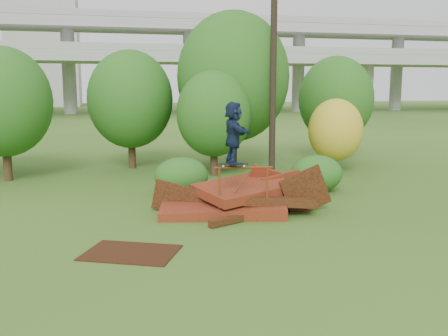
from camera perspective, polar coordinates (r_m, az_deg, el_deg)
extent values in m
plane|color=#2D5116|center=(13.22, 5.45, -8.09)|extent=(240.00, 240.00, 0.00)
cube|color=#4E170E|center=(15.83, -0.22, -4.46)|extent=(4.25, 3.10, 0.64)
cube|color=black|center=(15.90, 5.31, -3.56)|extent=(2.82, 2.06, 0.51)
cube|color=#4E170E|center=(16.11, 2.39, -2.34)|extent=(3.50, 2.94, 0.62)
cube|color=black|center=(16.05, 9.28, -2.68)|extent=(1.78, 0.16, 1.73)
cube|color=#4E170E|center=(17.17, 4.88, -2.15)|extent=(1.71, 0.57, 1.66)
cube|color=black|center=(15.96, -4.75, -3.76)|extent=(1.95, 0.99, 1.34)
cube|color=black|center=(14.79, 1.99, -5.69)|extent=(2.19, 1.17, 0.19)
cube|color=#4E170E|center=(16.95, 6.50, -0.95)|extent=(1.50, 0.54, 0.37)
cylinder|color=#6A3110|center=(14.88, -0.55, -2.96)|extent=(0.06, 0.06, 1.57)
cylinder|color=#6A3110|center=(15.04, 4.95, -2.86)|extent=(0.06, 0.06, 1.57)
cylinder|color=#6A3110|center=(14.80, 2.23, 0.06)|extent=(1.73, 0.34, 0.06)
cube|color=black|center=(14.76, 1.08, 0.46)|extent=(0.89, 0.37, 0.03)
cylinder|color=beige|center=(14.64, -0.09, 0.22)|extent=(0.07, 0.04, 0.06)
cylinder|color=beige|center=(14.83, -0.14, 0.33)|extent=(0.07, 0.04, 0.06)
cylinder|color=beige|center=(14.70, 2.31, 0.24)|extent=(0.07, 0.04, 0.06)
cylinder|color=beige|center=(14.89, 2.23, 0.36)|extent=(0.07, 0.04, 0.06)
imported|color=#131F39|center=(14.64, 1.09, 4.05)|extent=(0.61, 1.71, 1.83)
cube|color=black|center=(12.30, -10.60, -9.48)|extent=(2.60, 2.30, 0.03)
cylinder|color=black|center=(22.98, -23.53, 0.92)|extent=(0.36, 0.36, 1.84)
ellipsoid|color=#275516|center=(22.80, -23.92, 6.93)|extent=(3.99, 3.99, 4.58)
cylinder|color=black|center=(24.87, -10.48, 2.08)|extent=(0.36, 0.36, 1.81)
ellipsoid|color=#275516|center=(24.69, -10.64, 7.72)|extent=(4.11, 4.11, 4.72)
cylinder|color=black|center=(22.38, -1.16, 1.09)|extent=(0.33, 0.33, 1.53)
ellipsoid|color=#275516|center=(22.18, -1.17, 6.25)|extent=(3.33, 3.33, 3.83)
cylinder|color=black|center=(24.56, 1.02, 2.81)|extent=(0.40, 0.40, 2.38)
ellipsoid|color=#275516|center=(24.41, 1.05, 10.35)|extent=(5.43, 5.43, 6.25)
cylinder|color=black|center=(23.48, 12.49, 0.69)|extent=(0.29, 0.29, 1.07)
ellipsoid|color=#A58C19|center=(23.31, 12.62, 4.25)|extent=(2.48, 2.48, 2.86)
cylinder|color=black|center=(27.66, 12.49, 2.72)|extent=(0.35, 0.35, 1.81)
ellipsoid|color=#275516|center=(27.51, 12.66, 7.67)|extent=(3.97, 3.97, 4.57)
ellipsoid|color=#275516|center=(18.43, -4.90, -0.92)|extent=(2.00, 1.85, 1.38)
ellipsoid|color=#275516|center=(19.21, 10.53, -0.61)|extent=(1.98, 1.81, 1.40)
cylinder|color=black|center=(22.07, 5.66, 12.11)|extent=(0.28, 0.28, 10.12)
cube|color=gray|center=(72.17, -10.37, 12.29)|extent=(160.00, 9.00, 1.40)
cube|color=gray|center=(78.57, -10.73, 15.68)|extent=(160.00, 9.00, 1.40)
cylinder|color=gray|center=(72.05, -10.28, 9.11)|extent=(2.20, 2.20, 8.00)
cylinder|color=gray|center=(75.26, 3.71, 9.24)|extent=(2.20, 2.20, 8.00)
cube|color=#9E9E99|center=(114.99, -19.89, 13.69)|extent=(14.00, 14.00, 28.00)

